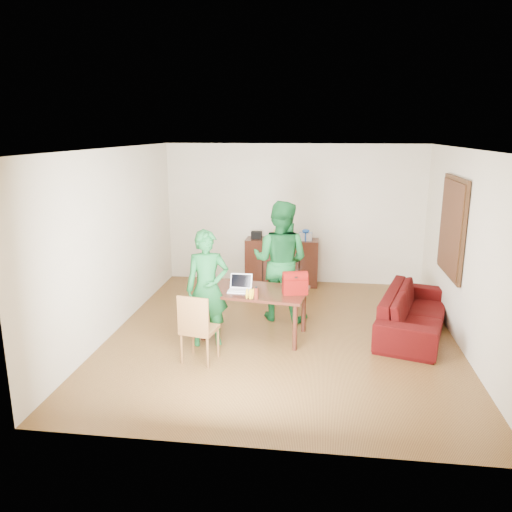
# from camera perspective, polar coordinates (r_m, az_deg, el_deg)

# --- Properties ---
(room) EXTENTS (5.20, 5.70, 2.90)m
(room) POSITION_cam_1_polar(r_m,az_deg,el_deg) (7.21, 3.26, 1.05)
(room) COLOR #412510
(room) RESTS_ON ground
(table) EXTENTS (1.61, 1.05, 0.70)m
(table) POSITION_cam_1_polar(r_m,az_deg,el_deg) (7.24, -0.20, -4.54)
(table) COLOR black
(table) RESTS_ON ground
(chair) EXTENTS (0.49, 0.48, 0.93)m
(chair) POSITION_cam_1_polar(r_m,az_deg,el_deg) (6.63, -6.48, -9.66)
(chair) COLOR brown
(chair) RESTS_ON ground
(person_near) EXTENTS (0.68, 0.54, 1.64)m
(person_near) POSITION_cam_1_polar(r_m,az_deg,el_deg) (6.94, -5.58, -3.70)
(person_near) COLOR #135624
(person_near) RESTS_ON ground
(person_far) EXTENTS (1.07, 0.92, 1.90)m
(person_far) POSITION_cam_1_polar(r_m,az_deg,el_deg) (7.84, 2.80, -0.56)
(person_far) COLOR #145C27
(person_far) RESTS_ON ground
(laptop) EXTENTS (0.32, 0.23, 0.22)m
(laptop) POSITION_cam_1_polar(r_m,az_deg,el_deg) (7.13, -1.91, -3.74)
(laptop) COLOR white
(laptop) RESTS_ON table
(bananas) EXTENTS (0.18, 0.15, 0.06)m
(bananas) POSITION_cam_1_polar(r_m,az_deg,el_deg) (6.82, -0.71, -4.71)
(bananas) COLOR gold
(bananas) RESTS_ON table
(bottle) EXTENTS (0.07, 0.07, 0.18)m
(bottle) POSITION_cam_1_polar(r_m,az_deg,el_deg) (6.80, 0.01, -4.23)
(bottle) COLOR #5B1F14
(bottle) RESTS_ON table
(red_bag) EXTENTS (0.38, 0.27, 0.25)m
(red_bag) POSITION_cam_1_polar(r_m,az_deg,el_deg) (7.05, 4.47, -3.30)
(red_bag) COLOR maroon
(red_bag) RESTS_ON table
(sofa) EXTENTS (1.42, 2.29, 0.63)m
(sofa) POSITION_cam_1_polar(r_m,az_deg,el_deg) (7.85, 17.63, -6.08)
(sofa) COLOR #3E080B
(sofa) RESTS_ON ground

